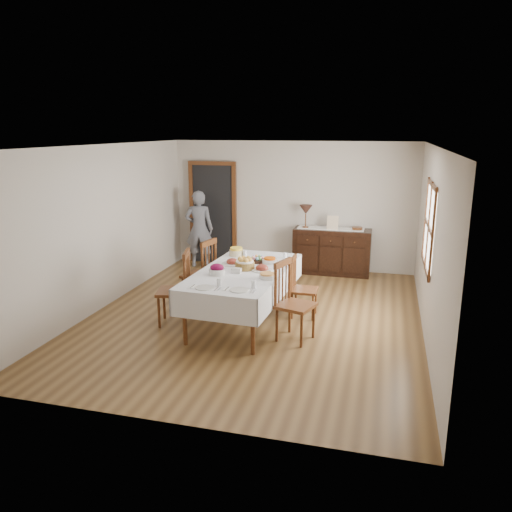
% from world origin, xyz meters
% --- Properties ---
extents(ground, '(6.00, 6.00, 0.00)m').
position_xyz_m(ground, '(0.00, 0.00, 0.00)').
color(ground, brown).
extents(room_shell, '(5.02, 6.02, 2.65)m').
position_xyz_m(room_shell, '(-0.15, 0.42, 1.64)').
color(room_shell, silver).
rests_on(room_shell, ground).
extents(dining_table, '(1.34, 2.45, 0.82)m').
position_xyz_m(dining_table, '(-0.10, -0.25, 0.72)').
color(dining_table, silver).
rests_on(dining_table, ground).
extents(chair_left_near, '(0.56, 0.56, 1.11)m').
position_xyz_m(chair_left_near, '(-1.04, -0.54, 0.56)').
color(chair_left_near, '#552C15').
rests_on(chair_left_near, ground).
extents(chair_left_far, '(0.55, 0.55, 1.11)m').
position_xyz_m(chair_left_far, '(-0.98, 0.33, 0.56)').
color(chair_left_far, '#552C15').
rests_on(chair_left_far, ground).
extents(chair_right_near, '(0.58, 0.58, 1.11)m').
position_xyz_m(chair_right_near, '(0.71, -0.67, 0.56)').
color(chair_right_near, '#552C15').
rests_on(chair_right_near, ground).
extents(chair_right_far, '(0.40, 0.40, 0.95)m').
position_xyz_m(chair_right_far, '(0.69, 0.23, 0.48)').
color(chair_right_far, '#552C15').
rests_on(chair_right_far, ground).
extents(sideboard, '(1.51, 0.55, 0.91)m').
position_xyz_m(sideboard, '(0.88, 2.72, 0.46)').
color(sideboard, black).
rests_on(sideboard, ground).
extents(person, '(0.59, 0.44, 1.71)m').
position_xyz_m(person, '(-1.87, 2.55, 0.86)').
color(person, slate).
rests_on(person, ground).
extents(bread_basket, '(0.29, 0.29, 0.19)m').
position_xyz_m(bread_basket, '(-0.09, -0.20, 0.90)').
color(bread_basket, brown).
rests_on(bread_basket, dining_table).
extents(egg_basket, '(0.26, 0.26, 0.10)m').
position_xyz_m(egg_basket, '(-0.01, 0.23, 0.86)').
color(egg_basket, black).
rests_on(egg_basket, dining_table).
extents(ham_platter_a, '(0.33, 0.33, 0.11)m').
position_xyz_m(ham_platter_a, '(-0.35, 0.00, 0.85)').
color(ham_platter_a, silver).
rests_on(ham_platter_a, dining_table).
extents(ham_platter_b, '(0.31, 0.31, 0.11)m').
position_xyz_m(ham_platter_b, '(0.18, -0.22, 0.85)').
color(ham_platter_b, silver).
rests_on(ham_platter_b, dining_table).
extents(beet_bowl, '(0.23, 0.23, 0.16)m').
position_xyz_m(beet_bowl, '(-0.39, -0.58, 0.89)').
color(beet_bowl, silver).
rests_on(beet_bowl, dining_table).
extents(carrot_bowl, '(0.24, 0.24, 0.09)m').
position_xyz_m(carrot_bowl, '(0.19, 0.21, 0.86)').
color(carrot_bowl, silver).
rests_on(carrot_bowl, dining_table).
extents(pineapple_bowl, '(0.23, 0.23, 0.14)m').
position_xyz_m(pineapple_bowl, '(-0.45, 0.54, 0.88)').
color(pineapple_bowl, '#CBBA8B').
rests_on(pineapple_bowl, dining_table).
extents(casserole_dish, '(0.23, 0.23, 0.08)m').
position_xyz_m(casserole_dish, '(0.34, -0.58, 0.86)').
color(casserole_dish, silver).
rests_on(casserole_dish, dining_table).
extents(butter_dish, '(0.14, 0.10, 0.07)m').
position_xyz_m(butter_dish, '(-0.16, -0.42, 0.85)').
color(butter_dish, silver).
rests_on(butter_dish, dining_table).
extents(setting_left, '(0.43, 0.31, 0.10)m').
position_xyz_m(setting_left, '(-0.30, -1.16, 0.84)').
color(setting_left, silver).
rests_on(setting_left, dining_table).
extents(setting_right, '(0.43, 0.31, 0.10)m').
position_xyz_m(setting_right, '(0.16, -1.14, 0.84)').
color(setting_right, silver).
rests_on(setting_right, dining_table).
extents(glass_far_a, '(0.06, 0.06, 0.10)m').
position_xyz_m(glass_far_a, '(-0.29, 0.52, 0.87)').
color(glass_far_a, white).
rests_on(glass_far_a, dining_table).
extents(glass_far_b, '(0.06, 0.06, 0.09)m').
position_xyz_m(glass_far_b, '(0.36, 0.57, 0.86)').
color(glass_far_b, white).
rests_on(glass_far_b, dining_table).
extents(runner, '(1.30, 0.35, 0.01)m').
position_xyz_m(runner, '(0.84, 2.75, 0.91)').
color(runner, white).
rests_on(runner, sideboard).
extents(table_lamp, '(0.26, 0.26, 0.46)m').
position_xyz_m(table_lamp, '(0.34, 2.70, 1.26)').
color(table_lamp, brown).
rests_on(table_lamp, sideboard).
extents(picture_frame, '(0.22, 0.08, 0.28)m').
position_xyz_m(picture_frame, '(0.88, 2.63, 1.05)').
color(picture_frame, beige).
rests_on(picture_frame, sideboard).
extents(deco_bowl, '(0.20, 0.20, 0.06)m').
position_xyz_m(deco_bowl, '(1.35, 2.74, 0.94)').
color(deco_bowl, '#552C15').
rests_on(deco_bowl, sideboard).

